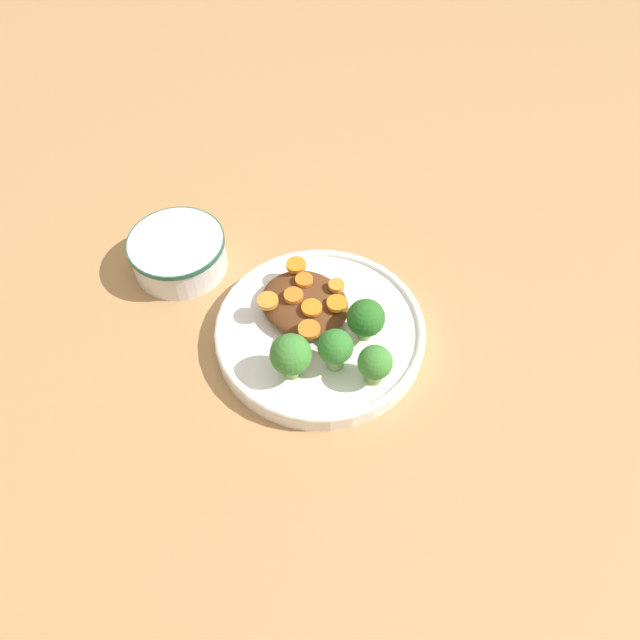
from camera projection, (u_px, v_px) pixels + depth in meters
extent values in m
plane|color=tan|center=(320.00, 338.00, 0.71)|extent=(4.00, 4.00, 0.00)
cylinder|color=white|center=(320.00, 333.00, 0.70)|extent=(0.23, 0.23, 0.02)
torus|color=white|center=(320.00, 328.00, 0.69)|extent=(0.24, 0.24, 0.01)
cylinder|color=silver|center=(179.00, 253.00, 0.76)|extent=(0.11, 0.11, 0.04)
cylinder|color=#235B47|center=(176.00, 242.00, 0.74)|extent=(0.12, 0.12, 0.01)
cylinder|color=white|center=(177.00, 246.00, 0.75)|extent=(0.09, 0.09, 0.01)
ellipsoid|color=#5B3319|center=(305.00, 303.00, 0.70)|extent=(0.10, 0.09, 0.02)
cylinder|color=#7FA85B|center=(365.00, 330.00, 0.68)|extent=(0.01, 0.01, 0.02)
sphere|color=#286B23|center=(366.00, 318.00, 0.66)|extent=(0.04, 0.04, 0.04)
cylinder|color=#759E51|center=(374.00, 373.00, 0.64)|extent=(0.02, 0.02, 0.02)
sphere|color=#3D8433|center=(375.00, 362.00, 0.63)|extent=(0.04, 0.04, 0.04)
cylinder|color=#7FA85B|center=(335.00, 358.00, 0.65)|extent=(0.02, 0.02, 0.02)
sphere|color=#337A2D|center=(335.00, 347.00, 0.64)|extent=(0.04, 0.04, 0.04)
cylinder|color=#759E51|center=(292.00, 367.00, 0.65)|extent=(0.02, 0.02, 0.02)
sphere|color=#3D8433|center=(291.00, 354.00, 0.63)|extent=(0.04, 0.04, 0.04)
cylinder|color=orange|center=(313.00, 306.00, 0.68)|extent=(0.02, 0.02, 0.00)
cylinder|color=orange|center=(293.00, 296.00, 0.68)|extent=(0.02, 0.02, 0.01)
cylinder|color=orange|center=(268.00, 301.00, 0.68)|extent=(0.02, 0.02, 0.01)
cylinder|color=orange|center=(304.00, 280.00, 0.70)|extent=(0.02, 0.02, 0.00)
cylinder|color=orange|center=(309.00, 330.00, 0.66)|extent=(0.02, 0.02, 0.01)
cylinder|color=orange|center=(337.00, 303.00, 0.68)|extent=(0.02, 0.02, 0.01)
cylinder|color=orange|center=(336.00, 286.00, 0.69)|extent=(0.02, 0.02, 0.01)
cylinder|color=orange|center=(296.00, 265.00, 0.71)|extent=(0.02, 0.02, 0.01)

